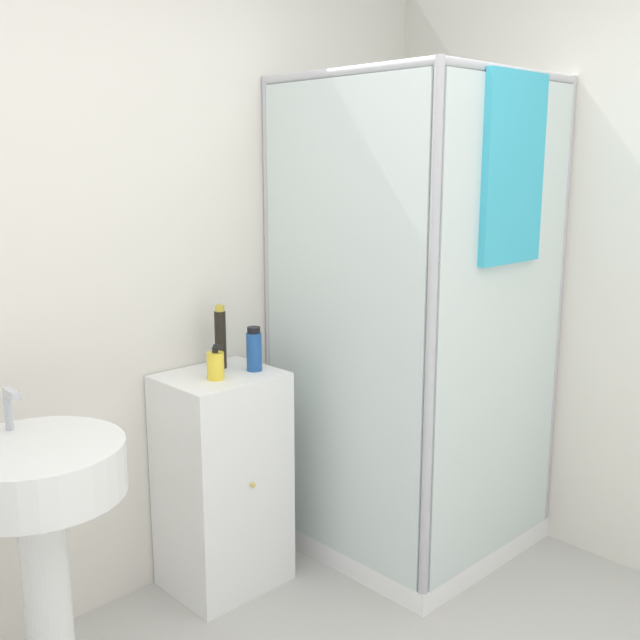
# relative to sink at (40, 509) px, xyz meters

# --- Properties ---
(wall_back) EXTENTS (6.40, 0.06, 2.50)m
(wall_back) POSITION_rel_sink_xyz_m (0.46, 0.49, 0.55)
(wall_back) COLOR silver
(wall_back) RESTS_ON ground_plane
(shower_enclosure) EXTENTS (0.91, 0.94, 2.02)m
(shower_enclosure) POSITION_rel_sink_xyz_m (1.62, -0.08, -0.14)
(shower_enclosure) COLOR white
(shower_enclosure) RESTS_ON ground_plane
(vanity_cabinet) EXTENTS (0.44, 0.39, 0.88)m
(vanity_cabinet) POSITION_rel_sink_xyz_m (0.84, 0.27, -0.26)
(vanity_cabinet) COLOR white
(vanity_cabinet) RESTS_ON ground_plane
(sink) EXTENTS (0.50, 0.50, 1.02)m
(sink) POSITION_rel_sink_xyz_m (0.00, 0.00, 0.00)
(sink) COLOR white
(sink) RESTS_ON ground_plane
(soap_dispenser) EXTENTS (0.07, 0.07, 0.14)m
(soap_dispenser) POSITION_rel_sink_xyz_m (0.79, 0.23, 0.23)
(soap_dispenser) COLOR yellow
(soap_dispenser) RESTS_ON vanity_cabinet
(shampoo_bottle_tall_black) EXTENTS (0.04, 0.04, 0.25)m
(shampoo_bottle_tall_black) POSITION_rel_sink_xyz_m (0.90, 0.34, 0.30)
(shampoo_bottle_tall_black) COLOR black
(shampoo_bottle_tall_black) RESTS_ON vanity_cabinet
(shampoo_bottle_blue) EXTENTS (0.06, 0.06, 0.17)m
(shampoo_bottle_blue) POSITION_rel_sink_xyz_m (0.98, 0.22, 0.26)
(shampoo_bottle_blue) COLOR #1E4C93
(shampoo_bottle_blue) RESTS_ON vanity_cabinet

